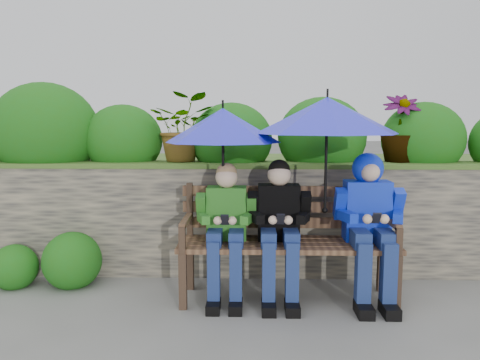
{
  "coord_description": "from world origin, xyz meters",
  "views": [
    {
      "loc": [
        0.09,
        -3.51,
        1.41
      ],
      "look_at": [
        0.0,
        0.1,
        0.95
      ],
      "focal_mm": 35.0,
      "sensor_mm": 36.0,
      "label": 1
    }
  ],
  "objects_px": {
    "park_bench": "(287,234)",
    "umbrella_left": "(223,125)",
    "boy_right": "(369,215)",
    "boy_left": "(226,224)",
    "umbrella_right": "(327,116)",
    "boy_middle": "(279,223)"
  },
  "relations": [
    {
      "from": "park_bench",
      "to": "umbrella_left",
      "type": "height_order",
      "value": "umbrella_left"
    },
    {
      "from": "boy_right",
      "to": "umbrella_left",
      "type": "xyz_separation_m",
      "value": [
        -1.14,
        0.04,
        0.69
      ]
    },
    {
      "from": "park_bench",
      "to": "boy_left",
      "type": "relative_size",
      "value": 1.58
    },
    {
      "from": "umbrella_right",
      "to": "boy_left",
      "type": "bearing_deg",
      "value": 178.29
    },
    {
      "from": "park_bench",
      "to": "boy_left",
      "type": "height_order",
      "value": "boy_left"
    },
    {
      "from": "umbrella_left",
      "to": "boy_right",
      "type": "bearing_deg",
      "value": -2.01
    },
    {
      "from": "umbrella_left",
      "to": "park_bench",
      "type": "bearing_deg",
      "value": 3.42
    },
    {
      "from": "park_bench",
      "to": "boy_middle",
      "type": "xyz_separation_m",
      "value": [
        -0.07,
        -0.08,
        0.11
      ]
    },
    {
      "from": "umbrella_right",
      "to": "boy_middle",
      "type": "bearing_deg",
      "value": 176.72
    },
    {
      "from": "boy_right",
      "to": "umbrella_left",
      "type": "height_order",
      "value": "umbrella_left"
    },
    {
      "from": "boy_left",
      "to": "umbrella_left",
      "type": "bearing_deg",
      "value": 118.6
    },
    {
      "from": "boy_middle",
      "to": "umbrella_right",
      "type": "xyz_separation_m",
      "value": [
        0.35,
        -0.02,
        0.83
      ]
    },
    {
      "from": "park_bench",
      "to": "umbrella_right",
      "type": "distance_m",
      "value": 0.98
    },
    {
      "from": "umbrella_left",
      "to": "umbrella_right",
      "type": "height_order",
      "value": "umbrella_right"
    },
    {
      "from": "park_bench",
      "to": "umbrella_left",
      "type": "distance_m",
      "value": 1.0
    },
    {
      "from": "umbrella_left",
      "to": "umbrella_right",
      "type": "distance_m",
      "value": 0.79
    },
    {
      "from": "boy_left",
      "to": "boy_right",
      "type": "xyz_separation_m",
      "value": [
        1.11,
        0.0,
        0.08
      ]
    },
    {
      "from": "boy_left",
      "to": "park_bench",
      "type": "bearing_deg",
      "value": 8.87
    },
    {
      "from": "boy_middle",
      "to": "umbrella_left",
      "type": "height_order",
      "value": "umbrella_left"
    },
    {
      "from": "boy_middle",
      "to": "park_bench",
      "type": "bearing_deg",
      "value": 49.43
    },
    {
      "from": "park_bench",
      "to": "umbrella_right",
      "type": "relative_size",
      "value": 1.56
    },
    {
      "from": "boy_right",
      "to": "umbrella_right",
      "type": "distance_m",
      "value": 0.84
    }
  ]
}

